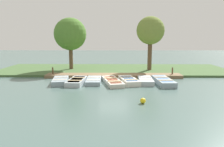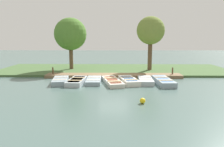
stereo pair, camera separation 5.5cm
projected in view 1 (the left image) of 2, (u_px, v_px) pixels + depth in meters
name	position (u px, v px, depth m)	size (l,w,h in m)	color
ground_plane	(113.00, 80.00, 18.39)	(80.00, 80.00, 0.00)	#4C6660
shore_bank	(114.00, 70.00, 23.30)	(8.00, 24.00, 0.19)	#476638
dock_walkway	(114.00, 76.00, 19.52)	(1.49, 12.02, 0.26)	brown
rowboat_0	(60.00, 81.00, 16.94)	(2.80, 1.54, 0.39)	#8C9EA8
rowboat_1	(77.00, 81.00, 16.84)	(3.03, 1.30, 0.37)	#B2BCC1
rowboat_2	(94.00, 80.00, 17.22)	(2.83, 1.19, 0.33)	#8C9EA8
rowboat_3	(112.00, 81.00, 16.86)	(3.75, 1.88, 0.33)	beige
rowboat_4	(129.00, 81.00, 16.97)	(2.99, 1.66, 0.40)	silver
rowboat_5	(146.00, 80.00, 17.08)	(2.72, 1.11, 0.38)	#B2BCC1
rowboat_6	(163.00, 81.00, 16.73)	(3.35, 1.30, 0.42)	#8C9EA8
mooring_post_near	(53.00, 72.00, 19.58)	(0.13, 0.13, 0.88)	brown
mooring_post_far	(172.00, 72.00, 19.44)	(0.13, 0.13, 0.88)	brown
buoy	(143.00, 101.00, 11.79)	(0.31, 0.31, 0.31)	yellow
park_tree_far_left	(70.00, 34.00, 22.65)	(3.36, 3.36, 5.52)	brown
park_tree_left	(150.00, 31.00, 21.90)	(2.81, 2.81, 5.59)	brown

